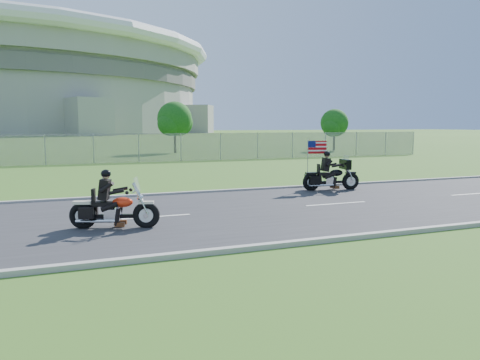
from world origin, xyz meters
name	(u,v)px	position (x,y,z in m)	size (l,w,h in m)	color
ground	(219,214)	(0.00, 0.00, 0.00)	(420.00, 420.00, 0.00)	#315D1D
road	(219,213)	(0.00, 0.00, 0.02)	(120.00, 8.00, 0.04)	#28282B
curb_north	(184,193)	(0.00, 4.05, 0.05)	(120.00, 0.18, 0.12)	#9E9B93
curb_south	(282,245)	(0.00, -4.05, 0.05)	(120.00, 0.18, 0.12)	#9E9B93
fence	(45,150)	(-5.00, 20.00, 1.00)	(60.00, 0.03, 2.00)	gray
stadium	(4,87)	(-20.00, 170.00, 15.58)	(140.40, 140.40, 29.20)	#A3A099
tree_fence_near	(175,121)	(6.04, 30.04, 2.97)	(3.52, 3.28, 4.75)	#382316
tree_fence_far	(335,124)	(22.04, 28.03, 2.64)	(3.08, 2.87, 4.20)	#382316
motorcycle_lead	(113,210)	(-3.13, -0.99, 0.48)	(2.16, 1.01, 1.50)	black
motorcycle_follow	(331,177)	(5.64, 2.91, 0.54)	(2.32, 0.95, 1.95)	black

